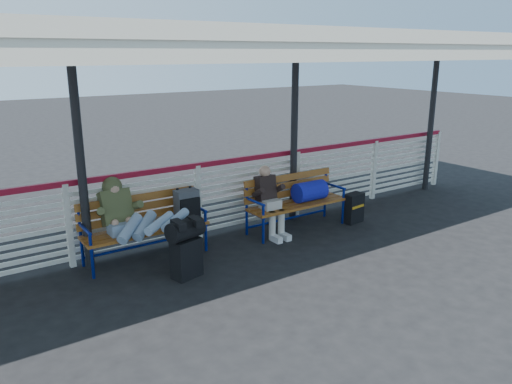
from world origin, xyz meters
TOP-DOWN VIEW (x-y plane):
  - ground at (0.00, 0.00)m, footprint 60.00×60.00m
  - fence at (0.00, 1.90)m, footprint 12.08×0.08m
  - canopy at (-0.00, 0.87)m, footprint 12.60×3.60m
  - luggage_stack at (-0.83, 0.70)m, footprint 0.54×0.38m
  - bench_left at (-0.81, 1.62)m, footprint 1.80×0.56m
  - bench_right at (1.68, 1.36)m, footprint 1.80×0.56m
  - traveler_man at (-1.18, 1.31)m, footprint 0.94×1.49m
  - companion_person at (1.01, 1.35)m, footprint 0.32×0.66m
  - suitcase_side at (2.61, 1.06)m, footprint 0.40×0.28m

SIDE VIEW (x-z plane):
  - ground at x=0.00m, z-range 0.00..0.00m
  - suitcase_side at x=2.61m, z-range 0.00..0.52m
  - luggage_stack at x=-0.83m, z-range 0.04..0.84m
  - bench_right at x=1.68m, z-range 0.13..1.05m
  - companion_person at x=1.01m, z-range 0.02..1.17m
  - bench_left at x=-0.81m, z-range 0.13..1.07m
  - fence at x=0.00m, z-range 0.04..1.28m
  - traveler_man at x=-1.18m, z-range 0.32..1.09m
  - canopy at x=0.00m, z-range 1.46..4.62m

